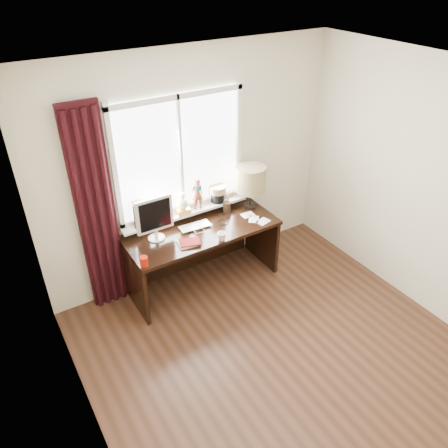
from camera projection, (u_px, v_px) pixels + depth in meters
floor at (299, 374)px, 4.06m from camera, size 3.50×4.00×0.00m
ceiling at (338, 95)px, 2.67m from camera, size 3.50×4.00×0.00m
wall_back at (192, 169)px, 4.80m from camera, size 3.50×0.00×2.60m
wall_left at (91, 359)px, 2.59m from camera, size 0.00×4.00×2.60m
laptop at (195, 226)px, 4.80m from camera, size 0.36×0.25×0.03m
mug at (222, 236)px, 4.58m from camera, size 0.13×0.13×0.10m
red_cup at (144, 262)px, 4.20m from camera, size 0.08×0.08×0.11m
window at (182, 174)px, 4.69m from camera, size 1.52×0.21×1.40m
curtain at (97, 215)px, 4.33m from camera, size 0.38×0.09×2.25m
desk at (198, 243)px, 4.99m from camera, size 1.70×0.70×0.75m
monitor at (154, 216)px, 4.47m from camera, size 0.40×0.18×0.49m
notebook_stack at (189, 243)px, 4.53m from camera, size 0.25×0.21×0.03m
brush_holder at (227, 207)px, 5.07m from camera, size 0.09×0.09×0.25m
icon_frame at (231, 199)px, 5.22m from camera, size 0.10×0.04×0.13m
table_lamp at (251, 179)px, 4.99m from camera, size 0.35×0.35×0.52m
loose_papers at (255, 218)px, 4.96m from camera, size 0.24×0.34×0.00m
desk_cables at (217, 220)px, 4.92m from camera, size 0.45×0.28×0.01m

